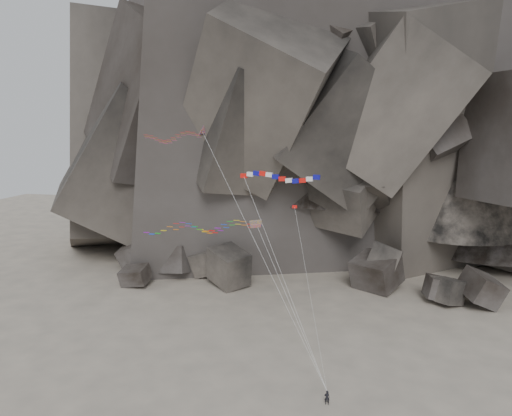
% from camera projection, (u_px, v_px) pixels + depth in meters
% --- Properties ---
extents(ground, '(260.00, 260.00, 0.00)m').
position_uv_depth(ground, '(267.00, 380.00, 58.88)').
color(ground, '#AD9F8B').
rests_on(ground, ground).
extents(headland, '(110.00, 70.00, 84.00)m').
position_uv_depth(headland, '(324.00, 71.00, 119.07)').
color(headland, '#5C544B').
rests_on(headland, ground).
extents(boulder_field, '(71.68, 15.92, 9.28)m').
position_uv_depth(boulder_field, '(297.00, 273.00, 91.72)').
color(boulder_field, '#47423F').
rests_on(boulder_field, ground).
extents(kite_flyer, '(0.69, 0.50, 1.85)m').
position_uv_depth(kite_flyer, '(327.00, 397.00, 53.67)').
color(kite_flyer, black).
rests_on(kite_flyer, ground).
extents(delta_kite, '(23.17, 6.40, 28.33)m').
position_uv_depth(delta_kite, '(170.00, 137.00, 58.49)').
color(delta_kite, red).
rests_on(delta_kite, ground).
extents(banner_kite, '(11.45, 8.10, 22.92)m').
position_uv_depth(banner_kite, '(279.00, 178.00, 58.10)').
color(banner_kite, red).
rests_on(banner_kite, ground).
extents(parafoil_kite, '(23.57, 6.02, 17.40)m').
position_uv_depth(parafoil_kite, '(196.00, 227.00, 59.67)').
color(parafoil_kite, '#E5AC0C').
rests_on(parafoil_kite, ground).
extents(pennant_kite, '(4.67, 4.34, 19.49)m').
position_uv_depth(pennant_kite, '(302.00, 248.00, 54.90)').
color(pennant_kite, red).
rests_on(pennant_kite, ground).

